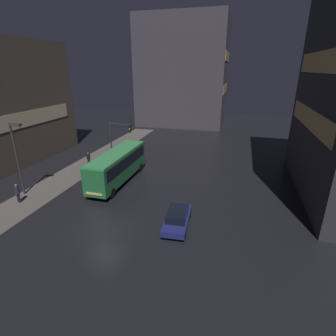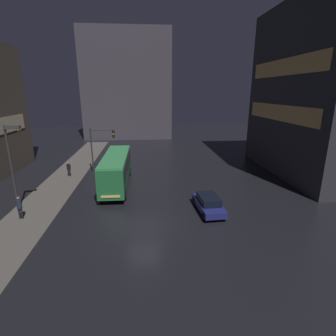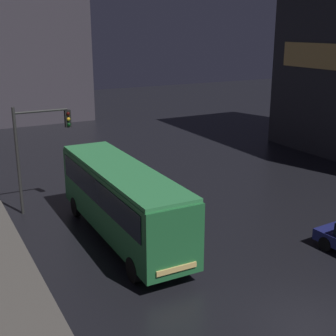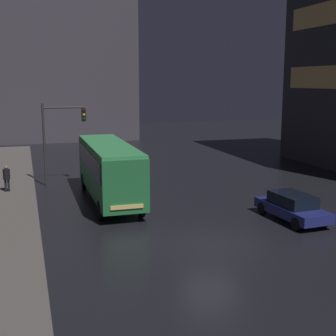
{
  "view_description": "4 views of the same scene",
  "coord_description": "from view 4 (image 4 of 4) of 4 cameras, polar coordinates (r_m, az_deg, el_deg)",
  "views": [
    {
      "loc": [
        9.38,
        -15.22,
        11.74
      ],
      "look_at": [
        2.37,
        10.33,
        1.62
      ],
      "focal_mm": 28.0,
      "sensor_mm": 36.0,
      "label": 1
    },
    {
      "loc": [
        0.25,
        -17.56,
        9.68
      ],
      "look_at": [
        2.62,
        9.45,
        1.73
      ],
      "focal_mm": 28.0,
      "sensor_mm": 36.0,
      "label": 2
    },
    {
      "loc": [
        -10.27,
        -9.41,
        9.33
      ],
      "look_at": [
        1.44,
        12.46,
        1.83
      ],
      "focal_mm": 50.0,
      "sensor_mm": 36.0,
      "label": 3
    },
    {
      "loc": [
        -7.46,
        -17.99,
        7.0
      ],
      "look_at": [
        0.71,
        8.54,
        1.85
      ],
      "focal_mm": 50.0,
      "sensor_mm": 36.0,
      "label": 4
    }
  ],
  "objects": [
    {
      "name": "car_taxi",
      "position": [
        24.71,
        14.89,
        -4.56
      ],
      "size": [
        2.06,
        4.5,
        1.39
      ],
      "rotation": [
        0.0,
        0.0,
        3.21
      ],
      "color": "navy",
      "rests_on": "ground"
    },
    {
      "name": "sidewalk_left",
      "position": [
        28.88,
        -19.7,
        -3.99
      ],
      "size": [
        4.0,
        48.0,
        0.15
      ],
      "color": "#56514C",
      "rests_on": "ground"
    },
    {
      "name": "building_far_backdrop",
      "position": [
        60.88,
        -13.48,
        13.84
      ],
      "size": [
        18.07,
        12.0,
        21.63
      ],
      "color": "#423D47",
      "rests_on": "ground"
    },
    {
      "name": "pedestrian_mid",
      "position": [
        31.04,
        -19.09,
        -0.92
      ],
      "size": [
        0.6,
        0.6,
        1.66
      ],
      "rotation": [
        0.0,
        0.0,
        2.23
      ],
      "color": "black",
      "rests_on": "sidewalk_left"
    },
    {
      "name": "bus_near",
      "position": [
        27.68,
        -7.23,
        0.25
      ],
      "size": [
        2.47,
        10.22,
        3.42
      ],
      "rotation": [
        0.0,
        0.0,
        3.14
      ],
      "color": "#236B38",
      "rests_on": "ground"
    },
    {
      "name": "traffic_light_main",
      "position": [
        32.38,
        -13.09,
        4.53
      ],
      "size": [
        2.92,
        0.35,
        5.57
      ],
      "color": "#2D2D2D",
      "rests_on": "ground"
    },
    {
      "name": "ground_plane",
      "position": [
        20.7,
        5.15,
        -9.3
      ],
      "size": [
        120.0,
        120.0,
        0.0
      ],
      "primitive_type": "plane",
      "color": "black"
    }
  ]
}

